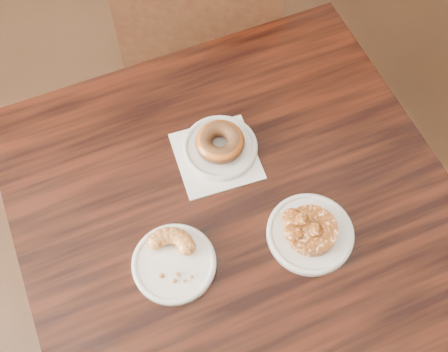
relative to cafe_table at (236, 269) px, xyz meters
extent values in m
plane|color=black|center=(0.23, -0.11, -0.38)|extent=(5.00, 5.00, 0.00)
cube|color=black|center=(0.00, 0.00, 0.00)|extent=(1.09, 1.09, 0.75)
cube|color=white|center=(-0.03, 0.14, 0.38)|extent=(0.20, 0.20, 0.00)
cylinder|color=silver|center=(-0.02, 0.15, 0.39)|extent=(0.16, 0.16, 0.01)
cylinder|color=white|center=(-0.15, -0.10, 0.38)|extent=(0.17, 0.17, 0.01)
cylinder|color=silver|center=(0.13, -0.08, 0.38)|extent=(0.18, 0.18, 0.01)
torus|color=#8C4014|center=(-0.02, 0.15, 0.41)|extent=(0.11, 0.11, 0.04)
camera|label=1|loc=(-0.11, -0.47, 1.44)|focal=45.00mm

